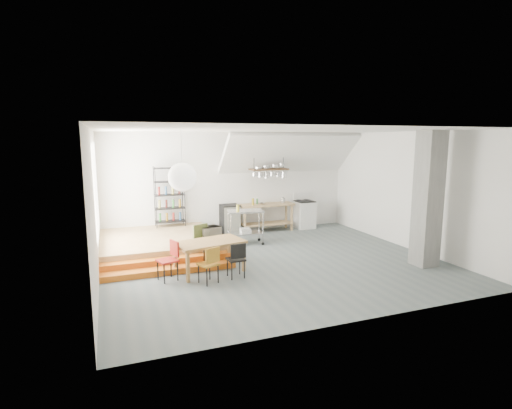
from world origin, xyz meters
name	(u,v)px	position (x,y,z in m)	size (l,w,h in m)	color
floor	(273,262)	(0.00, 0.00, 0.00)	(8.00, 8.00, 0.00)	#576365
wall_back	(231,183)	(0.00, 3.50, 1.60)	(8.00, 0.04, 3.20)	silver
wall_left	(94,208)	(-4.00, 0.00, 1.60)	(0.04, 7.00, 3.20)	silver
wall_right	(407,190)	(4.00, 0.00, 1.60)	(0.04, 7.00, 3.20)	silver
ceiling	(274,130)	(0.00, 0.00, 3.20)	(8.00, 7.00, 0.02)	white
slope_ceiling	(290,153)	(1.80, 2.90, 2.55)	(4.40, 1.80, 0.15)	white
window_pane	(96,189)	(-3.98, 1.50, 1.80)	(0.02, 2.50, 2.20)	white
platform	(159,244)	(-2.50, 2.00, 0.20)	(3.00, 3.00, 0.40)	#98764C
step_lower	(170,270)	(-2.50, 0.05, 0.07)	(3.00, 0.35, 0.13)	#C66117
step_upper	(168,263)	(-2.50, 0.40, 0.13)	(3.00, 0.35, 0.27)	#C66117
concrete_column	(428,199)	(3.30, -1.50, 1.60)	(0.50, 0.50, 3.20)	slate
kitchen_counter	(266,212)	(1.10, 3.15, 0.63)	(1.80, 0.60, 0.91)	#98764C
stove	(304,214)	(2.50, 3.16, 0.48)	(0.60, 0.60, 1.18)	white
pot_rack	(270,172)	(1.13, 2.92, 1.98)	(1.20, 0.50, 1.43)	#3C2818
wire_shelving	(169,196)	(-2.00, 3.20, 1.33)	(0.88, 0.38, 1.80)	black
microwave_shelf	(210,238)	(-1.40, 0.75, 0.55)	(0.60, 0.40, 0.16)	#98764C
paper_lantern	(182,177)	(-2.23, -0.32, 2.20)	(0.60, 0.60, 0.60)	white
dining_table	(209,245)	(-1.64, -0.20, 0.64)	(1.66, 1.14, 0.72)	olive
chair_mustard	(210,262)	(-1.82, -0.93, 0.48)	(0.48, 0.48, 0.80)	#AF751E
chair_black	(237,257)	(-1.19, -0.80, 0.47)	(0.38, 0.38, 0.79)	black
chair_olive	(203,240)	(-1.62, 0.51, 0.57)	(0.57, 0.57, 0.95)	#4E5A2B
chair_red	(170,257)	(-2.55, -0.38, 0.50)	(0.49, 0.49, 0.84)	#B32219
rolling_cart	(245,222)	(-0.07, 1.86, 0.64)	(1.06, 0.69, 0.98)	silver
mini_fridge	(230,219)	(-0.13, 3.20, 0.47)	(0.55, 0.55, 0.94)	black
microwave	(210,232)	(-1.40, 0.75, 0.70)	(0.50, 0.34, 0.28)	beige
bowl	(262,204)	(0.94, 3.10, 0.93)	(0.20, 0.20, 0.05)	silver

